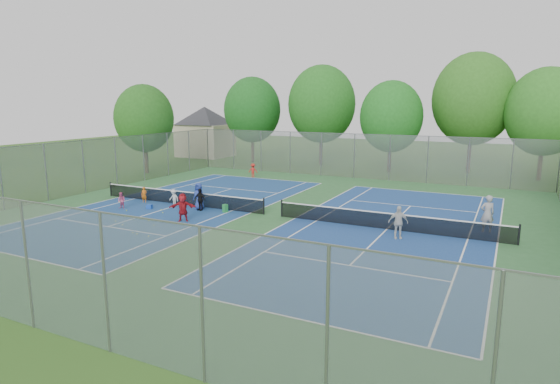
# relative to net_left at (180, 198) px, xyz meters

# --- Properties ---
(ground) EXTENTS (120.00, 120.00, 0.00)m
(ground) POSITION_rel_net_left_xyz_m (7.00, 0.00, -0.46)
(ground) COLOR #2E571B
(ground) RESTS_ON ground
(court_pad) EXTENTS (32.00, 32.00, 0.01)m
(court_pad) POSITION_rel_net_left_xyz_m (7.00, 0.00, -0.45)
(court_pad) COLOR #2F6333
(court_pad) RESTS_ON ground
(court_left) EXTENTS (10.97, 23.77, 0.01)m
(court_left) POSITION_rel_net_left_xyz_m (0.00, 0.00, -0.44)
(court_left) COLOR navy
(court_left) RESTS_ON court_pad
(court_right) EXTENTS (10.97, 23.77, 0.01)m
(court_right) POSITION_rel_net_left_xyz_m (14.00, 0.00, -0.44)
(court_right) COLOR navy
(court_right) RESTS_ON court_pad
(net_left) EXTENTS (12.87, 0.10, 0.91)m
(net_left) POSITION_rel_net_left_xyz_m (0.00, 0.00, 0.00)
(net_left) COLOR black
(net_left) RESTS_ON ground
(net_right) EXTENTS (12.87, 0.10, 0.91)m
(net_right) POSITION_rel_net_left_xyz_m (14.00, 0.00, 0.00)
(net_right) COLOR black
(net_right) RESTS_ON ground
(fence_north) EXTENTS (32.00, 0.10, 4.00)m
(fence_north) POSITION_rel_net_left_xyz_m (7.00, 16.00, 1.54)
(fence_north) COLOR gray
(fence_north) RESTS_ON ground
(fence_south) EXTENTS (32.00, 0.10, 4.00)m
(fence_south) POSITION_rel_net_left_xyz_m (7.00, -16.00, 1.54)
(fence_south) COLOR gray
(fence_south) RESTS_ON ground
(fence_west) EXTENTS (0.10, 32.00, 4.00)m
(fence_west) POSITION_rel_net_left_xyz_m (-9.00, 0.00, 1.54)
(fence_west) COLOR gray
(fence_west) RESTS_ON ground
(house) EXTENTS (11.03, 11.03, 7.30)m
(house) POSITION_rel_net_left_xyz_m (-15.00, 24.00, 3.76)
(house) COLOR #B7A88C
(house) RESTS_ON ground
(tree_nw) EXTENTS (6.40, 6.40, 9.58)m
(tree_nw) POSITION_rel_net_left_xyz_m (-7.00, 22.00, 5.44)
(tree_nw) COLOR #443326
(tree_nw) RESTS_ON ground
(tree_nl) EXTENTS (7.20, 7.20, 10.69)m
(tree_nl) POSITION_rel_net_left_xyz_m (1.00, 23.00, 6.09)
(tree_nl) COLOR #443326
(tree_nl) RESTS_ON ground
(tree_nc) EXTENTS (6.00, 6.00, 8.85)m
(tree_nc) POSITION_rel_net_left_xyz_m (9.00, 21.00, 4.94)
(tree_nc) COLOR #443326
(tree_nc) RESTS_ON ground
(tree_nr) EXTENTS (7.60, 7.60, 11.42)m
(tree_nr) POSITION_rel_net_left_xyz_m (16.00, 24.00, 6.59)
(tree_nr) COLOR #443326
(tree_nr) RESTS_ON ground
(tree_ne) EXTENTS (6.60, 6.60, 9.77)m
(tree_ne) POSITION_rel_net_left_xyz_m (22.00, 22.00, 5.51)
(tree_ne) COLOR #443326
(tree_ne) RESTS_ON ground
(tree_side_w) EXTENTS (5.60, 5.60, 8.47)m
(tree_side_w) POSITION_rel_net_left_xyz_m (-12.00, 10.00, 4.79)
(tree_side_w) COLOR #443326
(tree_side_w) RESTS_ON ground
(ball_crate) EXTENTS (0.43, 0.43, 0.29)m
(ball_crate) POSITION_rel_net_left_xyz_m (-1.01, -1.93, -0.31)
(ball_crate) COLOR #1645AA
(ball_crate) RESTS_ON ground
(ball_hopper) EXTENTS (0.33, 0.33, 0.52)m
(ball_hopper) POSITION_rel_net_left_xyz_m (3.95, -0.58, -0.20)
(ball_hopper) COLOR green
(ball_hopper) RESTS_ON ground
(student_a) EXTENTS (0.45, 0.36, 1.09)m
(student_a) POSITION_rel_net_left_xyz_m (-2.64, -0.60, 0.09)
(student_a) COLOR #D26413
(student_a) RESTS_ON ground
(student_b) EXTENTS (0.55, 0.44, 1.07)m
(student_b) POSITION_rel_net_left_xyz_m (-2.64, -2.68, 0.08)
(student_b) COLOR #D2517E
(student_b) RESTS_ON ground
(student_c) EXTENTS (0.75, 0.45, 1.14)m
(student_c) POSITION_rel_net_left_xyz_m (-0.06, -0.60, 0.11)
(student_c) COLOR beige
(student_c) RESTS_ON ground
(student_d) EXTENTS (0.88, 0.45, 1.44)m
(student_d) POSITION_rel_net_left_xyz_m (2.24, -0.86, 0.26)
(student_d) COLOR black
(student_d) RESTS_ON ground
(student_e) EXTENTS (0.88, 0.61, 1.73)m
(student_e) POSITION_rel_net_left_xyz_m (1.97, -0.60, 0.41)
(student_e) COLOR navy
(student_e) RESTS_ON ground
(student_f) EXTENTS (1.57, 1.20, 1.65)m
(student_f) POSITION_rel_net_left_xyz_m (2.97, -3.52, 0.37)
(student_f) COLOR #A91820
(student_f) RESTS_ON ground
(child_far_baseline) EXTENTS (0.93, 0.70, 1.28)m
(child_far_baseline) POSITION_rel_net_left_xyz_m (-1.33, 12.15, 0.18)
(child_far_baseline) COLOR red
(child_far_baseline) RESTS_ON ground
(instructor) EXTENTS (0.87, 0.74, 2.01)m
(instructor) POSITION_rel_net_left_xyz_m (18.84, 1.85, 0.55)
(instructor) COLOR gray
(instructor) RESTS_ON ground
(teen_court_b) EXTENTS (1.08, 0.77, 1.69)m
(teen_court_b) POSITION_rel_net_left_xyz_m (14.89, -1.43, 0.39)
(teen_court_b) COLOR beige
(teen_court_b) RESTS_ON ground
(tennis_ball_0) EXTENTS (0.07, 0.07, 0.07)m
(tennis_ball_0) POSITION_rel_net_left_xyz_m (-1.84, -3.09, -0.42)
(tennis_ball_0) COLOR yellow
(tennis_ball_0) RESTS_ON ground
(tennis_ball_1) EXTENTS (0.07, 0.07, 0.07)m
(tennis_ball_1) POSITION_rel_net_left_xyz_m (2.19, -5.14, -0.42)
(tennis_ball_1) COLOR #C2EC37
(tennis_ball_1) RESTS_ON ground
(tennis_ball_2) EXTENTS (0.07, 0.07, 0.07)m
(tennis_ball_2) POSITION_rel_net_left_xyz_m (1.78, -1.72, -0.42)
(tennis_ball_2) COLOR #C0D431
(tennis_ball_2) RESTS_ON ground
(tennis_ball_3) EXTENTS (0.07, 0.07, 0.07)m
(tennis_ball_3) POSITION_rel_net_left_xyz_m (2.57, -6.85, -0.42)
(tennis_ball_3) COLOR #C4E635
(tennis_ball_3) RESTS_ON ground
(tennis_ball_4) EXTENTS (0.07, 0.07, 0.07)m
(tennis_ball_4) POSITION_rel_net_left_xyz_m (-0.02, -1.95, -0.42)
(tennis_ball_4) COLOR #BADF33
(tennis_ball_4) RESTS_ON ground
(tennis_ball_5) EXTENTS (0.07, 0.07, 0.07)m
(tennis_ball_5) POSITION_rel_net_left_xyz_m (1.24, -4.47, -0.42)
(tennis_ball_5) COLOR #A7C42D
(tennis_ball_5) RESTS_ON ground
(tennis_ball_6) EXTENTS (0.07, 0.07, 0.07)m
(tennis_ball_6) POSITION_rel_net_left_xyz_m (0.54, -5.83, -0.42)
(tennis_ball_6) COLOR gold
(tennis_ball_6) RESTS_ON ground
(tennis_ball_7) EXTENTS (0.07, 0.07, 0.07)m
(tennis_ball_7) POSITION_rel_net_left_xyz_m (0.65, -2.58, -0.42)
(tennis_ball_7) COLOR #CEDE33
(tennis_ball_7) RESTS_ON ground
(tennis_ball_8) EXTENTS (0.07, 0.07, 0.07)m
(tennis_ball_8) POSITION_rel_net_left_xyz_m (3.41, -6.91, -0.42)
(tennis_ball_8) COLOR #CEEB36
(tennis_ball_8) RESTS_ON ground
(tennis_ball_9) EXTENTS (0.07, 0.07, 0.07)m
(tennis_ball_9) POSITION_rel_net_left_xyz_m (-4.14, -1.39, -0.42)
(tennis_ball_9) COLOR #B8E134
(tennis_ball_9) RESTS_ON ground
(tennis_ball_10) EXTENTS (0.07, 0.07, 0.07)m
(tennis_ball_10) POSITION_rel_net_left_xyz_m (2.21, -6.77, -0.42)
(tennis_ball_10) COLOR #D4E034
(tennis_ball_10) RESTS_ON ground
(tennis_ball_11) EXTENTS (0.07, 0.07, 0.07)m
(tennis_ball_11) POSITION_rel_net_left_xyz_m (-0.42, -5.41, -0.42)
(tennis_ball_11) COLOR #B2CD2F
(tennis_ball_11) RESTS_ON ground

